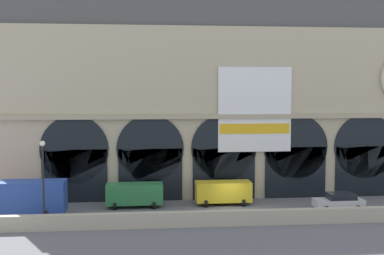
# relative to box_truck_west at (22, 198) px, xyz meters

# --- Properties ---
(ground_plane) EXTENTS (200.00, 200.00, 0.00)m
(ground_plane) POSITION_rel_box_truck_west_xyz_m (18.25, 0.43, -1.70)
(ground_plane) COLOR slate
(quay_parapet_wall) EXTENTS (90.00, 0.70, 1.22)m
(quay_parapet_wall) POSITION_rel_box_truck_west_xyz_m (18.25, -4.31, -1.09)
(quay_parapet_wall) COLOR #B2A891
(quay_parapet_wall) RESTS_ON ground
(station_building) EXTENTS (45.07, 5.88, 20.52)m
(station_building) POSITION_rel_box_truck_west_xyz_m (18.28, 8.15, 8.31)
(station_building) COLOR #BCAD8C
(station_building) RESTS_ON ground
(box_truck_west) EXTENTS (7.50, 2.91, 3.12)m
(box_truck_west) POSITION_rel_box_truck_west_xyz_m (0.00, 0.00, 0.00)
(box_truck_west) COLOR red
(box_truck_west) RESTS_ON ground
(van_midwest) EXTENTS (5.20, 2.48, 2.20)m
(van_midwest) POSITION_rel_box_truck_west_xyz_m (9.47, 2.81, -0.45)
(van_midwest) COLOR #2D7A42
(van_midwest) RESTS_ON ground
(van_center) EXTENTS (5.20, 2.48, 2.20)m
(van_center) POSITION_rel_box_truck_west_xyz_m (17.80, 3.03, -0.45)
(van_center) COLOR gold
(van_center) RESTS_ON ground
(car_mideast) EXTENTS (4.40, 2.22, 1.55)m
(car_mideast) POSITION_rel_box_truck_west_xyz_m (27.91, -0.11, -0.90)
(car_mideast) COLOR white
(car_mideast) RESTS_ON ground
(street_lamp_quayside) EXTENTS (0.44, 0.44, 6.90)m
(street_lamp_quayside) POSITION_rel_box_truck_west_xyz_m (2.49, -3.51, 2.71)
(street_lamp_quayside) COLOR black
(street_lamp_quayside) RESTS_ON ground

